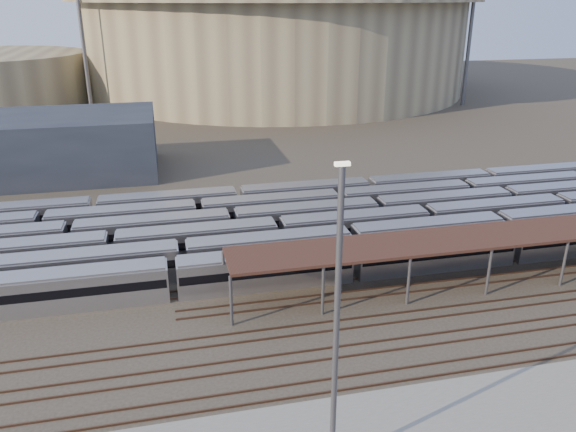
% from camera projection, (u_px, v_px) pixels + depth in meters
% --- Properties ---
extents(ground, '(420.00, 420.00, 0.00)m').
position_uv_depth(ground, '(320.00, 322.00, 51.69)').
color(ground, '#383026').
rests_on(ground, ground).
extents(subway_trains, '(127.07, 23.90, 3.60)m').
position_uv_depth(subway_trains, '(297.00, 227.00, 68.32)').
color(subway_trains, '#B1B1B6').
rests_on(subway_trains, ground).
extents(inspection_shed, '(60.30, 6.00, 5.30)m').
position_uv_depth(inspection_shed, '(515.00, 235.00, 58.10)').
color(inspection_shed, '#55555A').
rests_on(inspection_shed, ground).
extents(empty_tracks, '(170.00, 9.62, 0.18)m').
position_uv_depth(empty_tracks, '(337.00, 352.00, 47.11)').
color(empty_tracks, '#4C3323').
rests_on(empty_tracks, ground).
extents(stadium, '(124.00, 124.00, 32.50)m').
position_uv_depth(stadium, '(276.00, 37.00, 178.17)').
color(stadium, gray).
rests_on(stadium, ground).
extents(service_building, '(42.00, 20.00, 10.00)m').
position_uv_depth(service_building, '(25.00, 147.00, 92.57)').
color(service_building, '#1E232D').
rests_on(service_building, ground).
extents(floodlight_0, '(4.00, 1.00, 38.40)m').
position_uv_depth(floodlight_0, '(82.00, 30.00, 137.94)').
color(floodlight_0, '#55555A').
rests_on(floodlight_0, ground).
extents(floodlight_2, '(4.00, 1.00, 38.40)m').
position_uv_depth(floodlight_2, '(471.00, 28.00, 149.69)').
color(floodlight_2, '#55555A').
rests_on(floodlight_2, ground).
extents(floodlight_3, '(4.00, 1.00, 38.40)m').
position_uv_depth(floodlight_3, '(161.00, 22.00, 187.55)').
color(floodlight_3, '#55555A').
rests_on(floodlight_3, ground).
extents(yard_light_pole, '(0.80, 0.36, 19.87)m').
position_uv_depth(yard_light_pole, '(336.00, 329.00, 32.02)').
color(yard_light_pole, '#55555A').
rests_on(yard_light_pole, apron).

